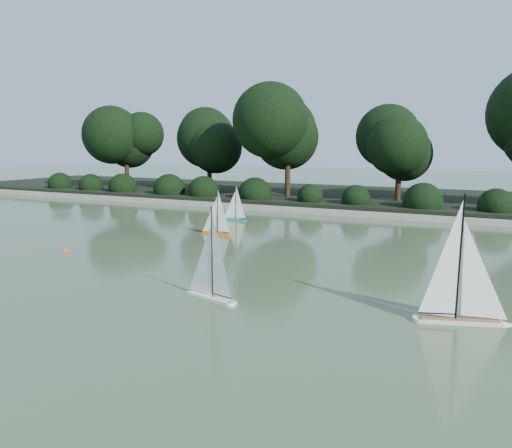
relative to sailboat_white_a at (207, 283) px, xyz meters
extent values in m
plane|color=#445734|center=(-0.43, 0.35, -0.23)|extent=(80.00, 80.00, 0.00)
cube|color=gray|center=(-0.43, 9.35, -0.14)|extent=(40.00, 0.35, 0.18)
cube|color=black|center=(-0.43, 13.35, -0.08)|extent=(40.00, 8.00, 0.30)
cylinder|color=black|center=(-11.43, 11.55, 0.52)|extent=(0.20, 0.20, 1.51)
sphere|color=black|center=(-11.43, 11.55, 2.35)|extent=(2.38, 2.38, 2.38)
cylinder|color=black|center=(-7.43, 12.15, 0.45)|extent=(0.20, 0.20, 1.37)
sphere|color=black|center=(-7.43, 12.15, 2.14)|extent=(2.24, 2.24, 2.24)
cylinder|color=black|center=(-3.43, 11.25, 0.60)|extent=(0.20, 0.20, 1.66)
sphere|color=black|center=(-3.43, 11.25, 2.62)|extent=(2.66, 2.66, 2.66)
cylinder|color=black|center=(0.57, 11.75, 0.40)|extent=(0.20, 0.20, 1.26)
sphere|color=black|center=(0.57, 11.75, 1.97)|extent=(2.10, 2.10, 2.10)
sphere|color=black|center=(-14.43, 10.25, 0.22)|extent=(1.10, 1.10, 1.10)
sphere|color=black|center=(-12.43, 10.25, 0.22)|extent=(1.10, 1.10, 1.10)
sphere|color=black|center=(-10.43, 10.25, 0.22)|extent=(1.10, 1.10, 1.10)
sphere|color=black|center=(-8.43, 10.25, 0.22)|extent=(1.10, 1.10, 1.10)
sphere|color=black|center=(-6.43, 10.25, 0.22)|extent=(1.10, 1.10, 1.10)
sphere|color=black|center=(-4.43, 10.25, 0.22)|extent=(1.10, 1.10, 1.10)
sphere|color=black|center=(-2.43, 10.25, 0.22)|extent=(1.10, 1.10, 1.10)
sphere|color=black|center=(-0.43, 10.25, 0.22)|extent=(1.10, 1.10, 1.10)
sphere|color=black|center=(1.57, 10.25, 0.22)|extent=(1.10, 1.10, 1.10)
sphere|color=black|center=(3.57, 10.25, 0.22)|extent=(1.10, 1.10, 1.10)
cube|color=white|center=(0.08, -0.02, -0.19)|extent=(0.89, 0.40, 0.09)
cone|color=white|center=(-0.41, 0.11, -0.19)|extent=(0.21, 0.21, 0.17)
cylinder|color=white|center=(0.50, -0.14, -0.19)|extent=(0.13, 0.13, 0.09)
cylinder|color=black|center=(0.12, -0.03, 0.53)|extent=(0.02, 0.02, 1.35)
cylinder|color=black|center=(0.31, -0.08, -0.09)|extent=(0.39, 0.12, 0.01)
cube|color=silver|center=(3.49, 0.55, -0.18)|extent=(1.07, 0.53, 0.11)
cone|color=silver|center=(4.07, 0.74, -0.18)|extent=(0.27, 0.27, 0.21)
cylinder|color=silver|center=(2.99, 0.38, -0.18)|extent=(0.16, 0.16, 0.11)
cube|color=olive|center=(3.49, 0.55, -0.12)|extent=(0.97, 0.45, 0.01)
cylinder|color=black|center=(3.44, 0.53, 0.69)|extent=(0.03, 0.03, 1.63)
cylinder|color=black|center=(3.22, 0.46, -0.06)|extent=(0.47, 0.17, 0.02)
cube|color=orange|center=(-2.59, 4.61, -0.19)|extent=(0.76, 0.16, 0.08)
cone|color=orange|center=(-3.03, 4.61, -0.19)|extent=(0.15, 0.15, 0.15)
cylinder|color=orange|center=(-2.22, 4.62, -0.19)|extent=(0.09, 0.09, 0.08)
cylinder|color=black|center=(-2.56, 4.61, 0.43)|extent=(0.02, 0.02, 1.17)
cylinder|color=black|center=(-2.39, 4.62, -0.11)|extent=(0.35, 0.02, 0.01)
cube|color=#107E88|center=(-3.32, 6.91, -0.20)|extent=(0.70, 0.20, 0.07)
cone|color=#107E88|center=(-3.72, 6.88, -0.20)|extent=(0.15, 0.15, 0.14)
cylinder|color=#107E88|center=(-2.98, 6.94, -0.20)|extent=(0.09, 0.09, 0.07)
cylinder|color=black|center=(-3.29, 6.91, 0.37)|extent=(0.01, 0.01, 1.07)
cylinder|color=black|center=(-3.14, 6.93, -0.12)|extent=(0.32, 0.04, 0.01)
sphere|color=#EC4F0C|center=(-4.48, 1.44, -0.23)|extent=(0.13, 0.13, 0.13)
camera|label=1|loc=(3.86, -6.14, 2.06)|focal=35.00mm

